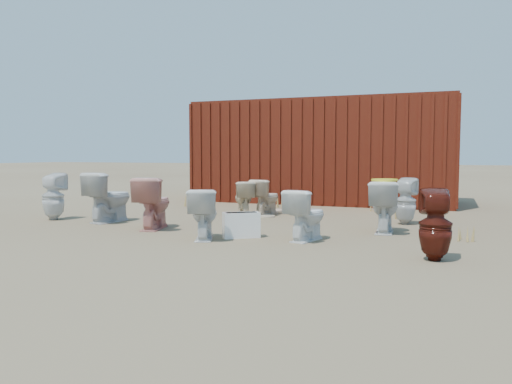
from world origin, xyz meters
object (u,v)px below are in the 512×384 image
(toilet_back_beige_left, at_px, (244,198))
(toilet_front_pink, at_px, (153,203))
(toilet_front_a, at_px, (109,197))
(toilet_back_beige_right, at_px, (266,197))
(toilet_front_c, at_px, (203,214))
(toilet_front_maroon, at_px, (435,225))
(loose_tank, at_px, (241,225))
(toilet_back_yellowlid, at_px, (384,207))
(shipping_container, at_px, (324,152))
(toilet_back_e, at_px, (405,201))
(toilet_front_e, at_px, (306,215))
(toilet_back_a, at_px, (53,196))

(toilet_back_beige_left, bearing_deg, toilet_front_pink, 42.42)
(toilet_front_a, distance_m, toilet_back_beige_right, 2.85)
(toilet_front_c, bearing_deg, toilet_front_maroon, 152.25)
(toilet_front_a, distance_m, toilet_front_pink, 1.20)
(toilet_back_beige_right, relative_size, loose_tank, 1.35)
(toilet_front_pink, distance_m, toilet_back_yellowlid, 3.47)
(shipping_container, distance_m, toilet_front_pink, 5.62)
(toilet_back_e, bearing_deg, toilet_front_maroon, 113.55)
(toilet_front_e, height_order, toilet_back_beige_left, toilet_front_e)
(toilet_back_a, bearing_deg, shipping_container, -129.51)
(toilet_back_beige_left, bearing_deg, toilet_back_yellowlid, 125.61)
(toilet_back_e, bearing_deg, toilet_back_a, 28.57)
(shipping_container, height_order, toilet_front_e, shipping_container)
(toilet_front_pink, bearing_deg, toilet_front_a, -33.21)
(loose_tank, bearing_deg, shipping_container, 57.01)
(toilet_back_yellowlid, xyz_separation_m, loose_tank, (-1.77, -1.18, -0.20))
(shipping_container, bearing_deg, loose_tank, -88.08)
(toilet_back_beige_right, bearing_deg, shipping_container, -86.53)
(shipping_container, distance_m, toilet_back_a, 6.30)
(toilet_front_e, relative_size, loose_tank, 1.36)
(toilet_front_maroon, bearing_deg, toilet_back_beige_right, -54.38)
(toilet_back_beige_right, bearing_deg, toilet_back_yellowlid, 160.09)
(toilet_front_pink, bearing_deg, loose_tank, 157.03)
(toilet_front_c, relative_size, toilet_back_beige_left, 1.07)
(shipping_container, height_order, toilet_back_e, shipping_container)
(toilet_front_maroon, bearing_deg, shipping_container, -75.33)
(toilet_back_e, bearing_deg, toilet_front_c, 58.30)
(shipping_container, bearing_deg, toilet_front_e, -78.97)
(toilet_front_pink, distance_m, loose_tank, 1.61)
(toilet_front_c, xyz_separation_m, toilet_back_beige_right, (-0.14, 2.84, -0.01))
(toilet_front_a, xyz_separation_m, toilet_back_beige_right, (2.14, 1.88, -0.08))
(toilet_front_pink, distance_m, toilet_back_beige_left, 2.19)
(toilet_front_a, relative_size, toilet_front_pink, 1.05)
(toilet_back_beige_left, xyz_separation_m, toilet_back_yellowlid, (2.72, -1.18, 0.06))
(toilet_front_a, bearing_deg, toilet_back_e, -154.24)
(toilet_back_a, bearing_deg, toilet_front_maroon, 165.30)
(toilet_front_e, bearing_deg, toilet_front_pink, 10.84)
(toilet_back_yellowlid, bearing_deg, toilet_back_e, -106.23)
(toilet_back_yellowlid, relative_size, toilet_back_e, 1.00)
(shipping_container, xyz_separation_m, toilet_back_beige_right, (-0.38, -3.11, -0.86))
(toilet_front_a, relative_size, toilet_front_maroon, 1.08)
(toilet_front_c, distance_m, toilet_back_beige_right, 2.84)
(toilet_back_a, relative_size, toilet_back_e, 1.07)
(toilet_front_pink, height_order, toilet_back_e, toilet_front_pink)
(toilet_front_a, relative_size, toilet_front_c, 1.22)
(toilet_back_beige_left, bearing_deg, shipping_container, -133.87)
(toilet_back_beige_left, xyz_separation_m, toilet_back_e, (2.94, -0.19, 0.06))
(toilet_front_maroon, relative_size, toilet_front_e, 1.14)
(toilet_front_a, height_order, loose_tank, toilet_front_a)
(toilet_back_beige_right, bearing_deg, loose_tank, 112.88)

